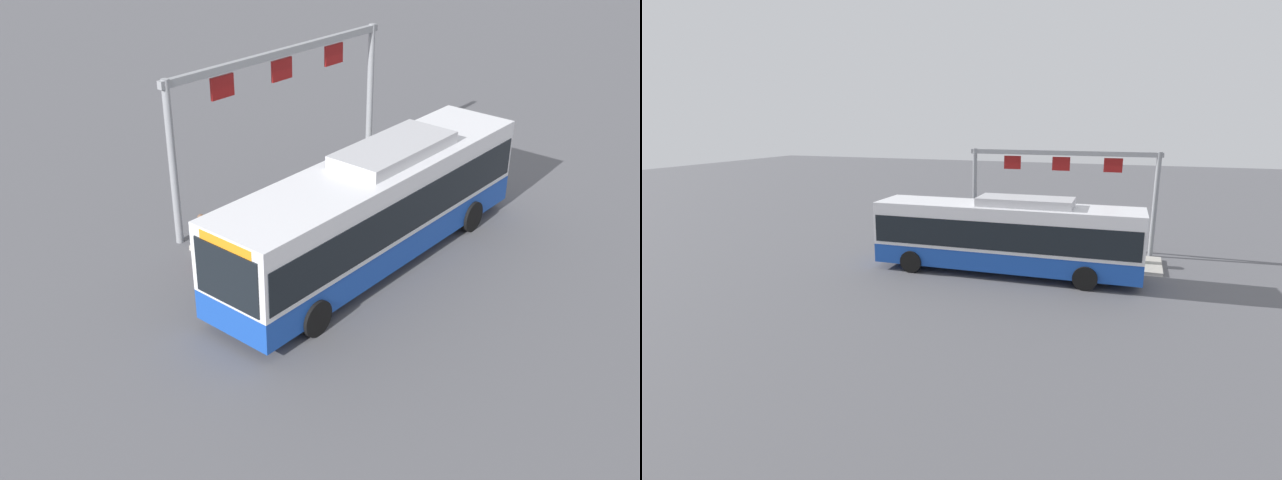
% 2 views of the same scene
% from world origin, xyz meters
% --- Properties ---
extents(ground_plane, '(120.00, 120.00, 0.00)m').
position_xyz_m(ground_plane, '(0.00, 0.00, 0.00)').
color(ground_plane, '#56565B').
extents(platform_curb, '(10.00, 2.80, 0.16)m').
position_xyz_m(platform_curb, '(-1.72, -3.15, 0.08)').
color(platform_curb, '#B2ADA3').
rests_on(platform_curb, ground).
extents(bus_main, '(11.71, 2.93, 3.46)m').
position_xyz_m(bus_main, '(-0.01, -0.00, 1.81)').
color(bus_main, '#1947AD').
rests_on(bus_main, ground).
extents(person_boarding, '(0.43, 0.58, 1.67)m').
position_xyz_m(person_boarding, '(3.54, -3.53, 0.89)').
color(person_boarding, maroon).
rests_on(person_boarding, ground).
extents(person_waiting_near, '(0.47, 0.59, 1.67)m').
position_xyz_m(person_waiting_near, '(2.96, -2.69, 1.05)').
color(person_waiting_near, gray).
rests_on(person_waiting_near, platform_curb).
extents(platform_sign_gantry, '(9.76, 0.24, 5.20)m').
position_xyz_m(platform_sign_gantry, '(-1.56, -5.19, 3.78)').
color(platform_sign_gantry, gray).
rests_on(platform_sign_gantry, ground).
extents(trash_bin, '(0.52, 0.52, 0.90)m').
position_xyz_m(trash_bin, '(-5.65, -3.28, 0.61)').
color(trash_bin, '#2D5133').
rests_on(trash_bin, platform_curb).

